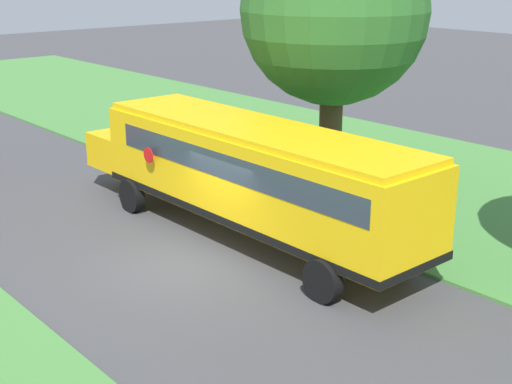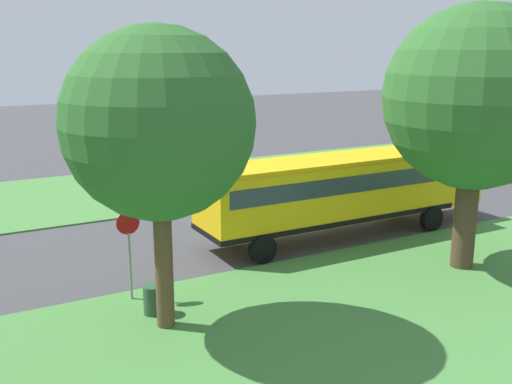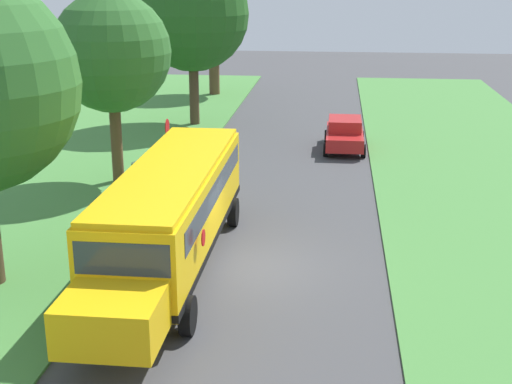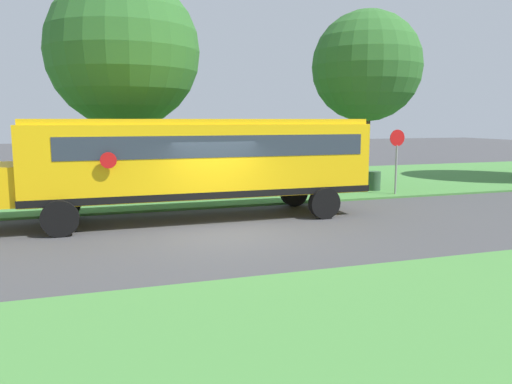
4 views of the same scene
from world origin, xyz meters
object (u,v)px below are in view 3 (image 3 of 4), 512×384
object	(u,v)px
oak_tree_far_end	(196,13)
stop_sign	(168,143)
oak_tree_roadside_mid	(107,52)
oak_tree_across_road	(212,14)
school_bus	(172,208)
car_red_nearest	(345,132)
trash_bin	(138,173)

from	to	relation	value
oak_tree_far_end	stop_sign	world-z (taller)	oak_tree_far_end
oak_tree_roadside_mid	oak_tree_across_road	bearing A→B (deg)	89.03
oak_tree_across_road	stop_sign	world-z (taller)	oak_tree_across_road
school_bus	stop_sign	size ratio (longest dim) A/B	4.53
school_bus	car_red_nearest	xyz separation A→B (m)	(5.20, 15.68, -1.05)
oak_tree_roadside_mid	trash_bin	distance (m)	5.12
school_bus	oak_tree_across_road	world-z (taller)	oak_tree_across_road
oak_tree_roadside_mid	oak_tree_far_end	xyz separation A→B (m)	(1.23, 12.27, 0.86)
school_bus	oak_tree_far_end	size ratio (longest dim) A/B	1.31
car_red_nearest	oak_tree_roadside_mid	distance (m)	12.86
oak_tree_roadside_mid	oak_tree_far_end	size ratio (longest dim) A/B	0.83
stop_sign	trash_bin	size ratio (longest dim) A/B	3.04
car_red_nearest	oak_tree_roadside_mid	bearing A→B (deg)	-143.25
school_bus	stop_sign	xyz separation A→B (m)	(-2.20, 8.91, -0.19)
car_red_nearest	trash_bin	distance (m)	11.14
car_red_nearest	oak_tree_roadside_mid	size ratio (longest dim) A/B	0.56
oak_tree_far_end	trash_bin	world-z (taller)	oak_tree_far_end
oak_tree_roadside_mid	stop_sign	xyz separation A→B (m)	(2.23, 0.43, -3.74)
oak_tree_roadside_mid	trash_bin	world-z (taller)	oak_tree_roadside_mid
school_bus	oak_tree_far_end	world-z (taller)	oak_tree_far_end
car_red_nearest	oak_tree_across_road	bearing A→B (deg)	121.11
oak_tree_far_end	oak_tree_across_road	bearing A→B (deg)	94.73
oak_tree_far_end	trash_bin	bearing A→B (deg)	-91.22
trash_bin	school_bus	bearing A→B (deg)	-68.26
car_red_nearest	oak_tree_roadside_mid	world-z (taller)	oak_tree_roadside_mid
school_bus	stop_sign	bearing A→B (deg)	103.88
oak_tree_roadside_mid	stop_sign	distance (m)	4.38
car_red_nearest	oak_tree_far_end	world-z (taller)	oak_tree_far_end
school_bus	oak_tree_across_road	xyz separation A→B (m)	(-4.05, 30.99, 3.73)
oak_tree_far_end	stop_sign	size ratio (longest dim) A/B	3.46
car_red_nearest	oak_tree_far_end	bearing A→B (deg)	148.80
oak_tree_across_road	trash_bin	size ratio (longest dim) A/B	9.03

